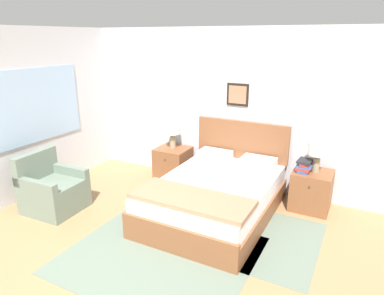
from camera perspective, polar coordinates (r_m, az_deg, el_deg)
The scene contains 16 objects.
ground_plane at distance 3.80m, azimuth -12.80°, elevation -22.62°, with size 16.00×16.00×0.00m, color #99754C.
wall_back at distance 5.70m, azimuth 6.73°, elevation 6.30°, with size 7.67×0.09×2.60m.
wall_left at distance 6.02m, azimuth -23.85°, elevation 5.56°, with size 0.08×5.47×2.60m.
area_rug_main at distance 4.23m, azimuth -5.37°, elevation -17.34°, with size 2.10×1.87×0.01m.
area_rug_bedside at distance 4.52m, azimuth 15.42°, elevation -15.43°, with size 0.77×1.50×0.01m.
bed at distance 4.92m, azimuth 3.88°, elevation -7.98°, with size 1.53×2.19×1.15m.
armchair at distance 5.45m, azimuth -22.24°, elevation -6.69°, with size 0.78×0.75×0.85m.
nightstand_near_window at distance 6.09m, azimuth -3.17°, elevation -2.72°, with size 0.55×0.54×0.58m.
nightstand_by_door at distance 5.36m, azimuth 19.25°, elevation -6.75°, with size 0.55×0.54×0.58m.
table_lamp_near_window at distance 5.92m, azimuth -3.27°, elevation 2.86°, with size 0.27×0.27×0.44m.
table_lamp_by_door at distance 5.17m, azimuth 20.19°, elevation -0.56°, with size 0.27×0.27×0.44m.
book_thick_bottom at distance 5.21m, azimuth 18.16°, elevation -3.65°, with size 0.16×0.25×0.04m.
book_hardcover_middle at distance 5.20m, azimuth 18.20°, elevation -3.25°, with size 0.21×0.27×0.04m.
book_novel_upper at distance 5.19m, azimuth 18.24°, elevation -2.87°, with size 0.21×0.23×0.04m.
book_slim_near_top at distance 5.17m, azimuth 18.28°, elevation -2.48°, with size 0.17×0.25×0.04m.
book_paperback_top at distance 5.16m, azimuth 18.32°, elevation -2.13°, with size 0.21×0.27×0.03m.
Camera 1 is at (1.99, -2.12, 2.45)m, focal length 32.00 mm.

